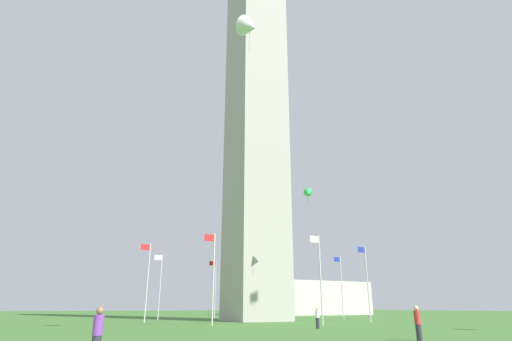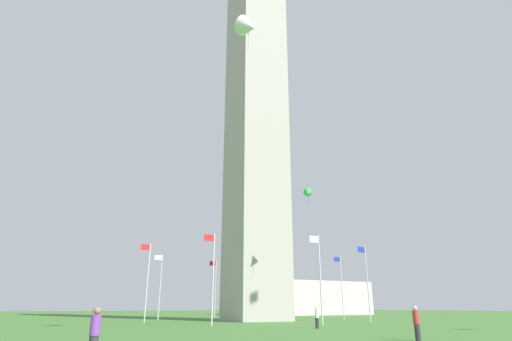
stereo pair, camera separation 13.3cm
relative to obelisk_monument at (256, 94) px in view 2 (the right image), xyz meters
The scene contains 16 objects.
ground_plane 30.80m from the obelisk_monument, ahead, with size 260.00×260.00×0.00m, color #3D6B2D.
obelisk_monument is the anchor object (origin of this frame).
flagpole_n 29.46m from the obelisk_monument, ahead, with size 1.12×0.14×8.39m.
flagpole_ne 29.45m from the obelisk_monument, 44.83° to the left, with size 1.12×0.14×8.39m.
flagpole_e 29.43m from the obelisk_monument, 89.75° to the left, with size 1.12×0.14×8.39m.
flagpole_se 29.41m from the obelisk_monument, 134.83° to the left, with size 1.12×0.14×8.39m.
flagpole_s 29.40m from the obelisk_monument, behind, with size 1.12×0.14×8.39m.
flagpole_sw 29.41m from the obelisk_monument, 134.83° to the right, with size 1.12×0.14×8.39m.
flagpole_w 29.43m from the obelisk_monument, 89.75° to the right, with size 1.12×0.14×8.39m.
flagpole_nw 29.45m from the obelisk_monument, 44.83° to the right, with size 1.12×0.14×8.39m.
person_red_shirt 42.86m from the obelisk_monument, 78.28° to the left, with size 0.32×0.32×1.72m.
person_white_shirt 34.95m from the obelisk_monument, 78.44° to the left, with size 0.32×0.32×1.60m.
person_purple_shirt 48.59m from the obelisk_monument, 54.70° to the left, with size 0.32×0.32×1.68m.
kite_green_delta 20.51m from the obelisk_monument, 93.99° to the left, with size 1.44×1.52×1.94m.
kite_white_delta 29.50m from the obelisk_monument, 61.39° to the left, with size 2.18×2.37×3.03m.
distant_building 47.27m from the obelisk_monument, 131.80° to the right, with size 27.85×12.55×6.60m.
Camera 2 is at (23.95, 46.05, 1.70)m, focal length 28.43 mm.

